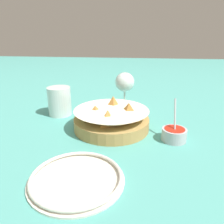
# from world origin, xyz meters

# --- Properties ---
(ground_plane) EXTENTS (4.00, 4.00, 0.00)m
(ground_plane) POSITION_xyz_m (0.00, 0.00, 0.00)
(ground_plane) COLOR teal
(food_basket) EXTENTS (0.24, 0.24, 0.10)m
(food_basket) POSITION_xyz_m (-0.02, -0.00, 0.03)
(food_basket) COLOR #B2894C
(food_basket) RESTS_ON ground_plane
(sauce_cup) EXTENTS (0.08, 0.07, 0.12)m
(sauce_cup) POSITION_xyz_m (-0.08, -0.19, 0.02)
(sauce_cup) COLOR #B7B7BC
(sauce_cup) RESTS_ON ground_plane
(wine_glass) EXTENTS (0.08, 0.08, 0.15)m
(wine_glass) POSITION_xyz_m (0.20, -0.03, 0.10)
(wine_glass) COLOR silver
(wine_glass) RESTS_ON ground_plane
(beer_mug) EXTENTS (0.13, 0.09, 0.11)m
(beer_mug) POSITION_xyz_m (0.09, 0.21, 0.05)
(beer_mug) COLOR silver
(beer_mug) RESTS_ON ground_plane
(side_plate) EXTENTS (0.20, 0.20, 0.01)m
(side_plate) POSITION_xyz_m (-0.29, 0.04, 0.01)
(side_plate) COLOR silver
(side_plate) RESTS_ON ground_plane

